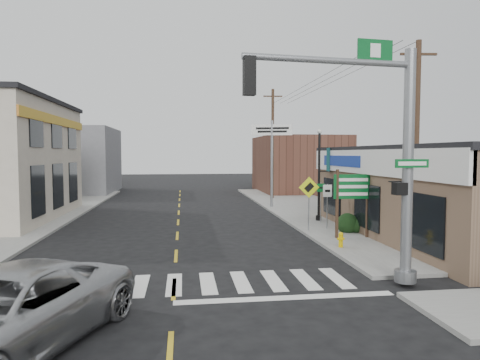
{
  "coord_description": "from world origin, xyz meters",
  "views": [
    {
      "loc": [
        0.27,
        -12.19,
        3.87
      ],
      "look_at": [
        2.6,
        5.05,
        2.8
      ],
      "focal_mm": 32.0,
      "sensor_mm": 36.0,
      "label": 1
    }
  ],
  "objects": [
    {
      "name": "ground",
      "position": [
        0.0,
        0.0,
        0.0
      ],
      "size": [
        140.0,
        140.0,
        0.0
      ],
      "primitive_type": "plane",
      "color": "black",
      "rests_on": "ground"
    },
    {
      "name": "sidewalk_right",
      "position": [
        9.0,
        13.0,
        0.07
      ],
      "size": [
        6.0,
        38.0,
        0.13
      ],
      "primitive_type": "cube",
      "color": "gray",
      "rests_on": "ground"
    },
    {
      "name": "sidewalk_left",
      "position": [
        -9.0,
        13.0,
        0.07
      ],
      "size": [
        6.0,
        38.0,
        0.13
      ],
      "primitive_type": "cube",
      "color": "gray",
      "rests_on": "ground"
    },
    {
      "name": "center_line",
      "position": [
        0.0,
        8.0,
        0.01
      ],
      "size": [
        0.12,
        56.0,
        0.01
      ],
      "primitive_type": "cube",
      "color": "gold",
      "rests_on": "ground"
    },
    {
      "name": "crosswalk",
      "position": [
        0.0,
        0.4,
        0.01
      ],
      "size": [
        11.0,
        2.2,
        0.01
      ],
      "primitive_type": "cube",
      "color": "silver",
      "rests_on": "ground"
    },
    {
      "name": "bldg_distant_right",
      "position": [
        12.0,
        30.0,
        2.8
      ],
      "size": [
        8.0,
        10.0,
        5.6
      ],
      "primitive_type": "cube",
      "color": "brown",
      "rests_on": "ground"
    },
    {
      "name": "bldg_distant_left",
      "position": [
        -11.0,
        32.0,
        3.2
      ],
      "size": [
        9.0,
        10.0,
        6.4
      ],
      "primitive_type": "cube",
      "color": "slate",
      "rests_on": "ground"
    },
    {
      "name": "suv",
      "position": [
        -3.14,
        -3.6,
        0.81
      ],
      "size": [
        4.74,
        6.43,
        1.62
      ],
      "primitive_type": "imported",
      "rotation": [
        0.0,
        0.0,
        -0.4
      ],
      "color": "#A3A5A8",
      "rests_on": "ground"
    },
    {
      "name": "traffic_signal_pole",
      "position": [
        5.89,
        -0.66,
        4.23
      ],
      "size": [
        5.45,
        0.4,
        6.9
      ],
      "rotation": [
        0.0,
        0.0,
        0.1
      ],
      "color": "gray",
      "rests_on": "sidewalk_right"
    },
    {
      "name": "guide_sign",
      "position": [
        7.75,
        5.84,
        2.09
      ],
      "size": [
        1.74,
        0.14,
        3.05
      ],
      "rotation": [
        0.0,
        0.0,
        -0.06
      ],
      "color": "#463020",
      "rests_on": "sidewalk_right"
    },
    {
      "name": "fire_hydrant",
      "position": [
        6.54,
        4.04,
        0.46
      ],
      "size": [
        0.19,
        0.19,
        0.61
      ],
      "rotation": [
        0.0,
        0.0,
        0.06
      ],
      "color": "#D4AD00",
      "rests_on": "sidewalk_right"
    },
    {
      "name": "ped_crossing_sign",
      "position": [
        6.34,
        7.81,
        1.93
      ],
      "size": [
        1.02,
        0.07,
        2.62
      ],
      "rotation": [
        0.0,
        0.0,
        -0.0
      ],
      "color": "gray",
      "rests_on": "sidewalk_right"
    },
    {
      "name": "lamp_post",
      "position": [
        7.89,
        10.82,
        3.1
      ],
      "size": [
        0.66,
        0.52,
        5.11
      ],
      "rotation": [
        0.0,
        0.0,
        0.15
      ],
      "color": "black",
      "rests_on": "sidewalk_right"
    },
    {
      "name": "dance_center_sign",
      "position": [
        6.5,
        17.27,
        4.75
      ],
      "size": [
        2.85,
        0.18,
        6.06
      ],
      "rotation": [
        0.0,
        0.0,
        -0.32
      ],
      "color": "gray",
      "rests_on": "sidewalk_right"
    },
    {
      "name": "bare_tree",
      "position": [
        9.4,
        3.08,
        3.69
      ],
      "size": [
        2.27,
        2.27,
        4.53
      ],
      "rotation": [
        0.0,
        0.0,
        -0.0
      ],
      "color": "black",
      "rests_on": "sidewalk_right"
    },
    {
      "name": "shrub_front",
      "position": [
        10.08,
        3.54,
        0.58
      ],
      "size": [
        1.21,
        1.21,
        0.91
      ],
      "primitive_type": "ellipsoid",
      "color": "#193A1A",
      "rests_on": "sidewalk_right"
    },
    {
      "name": "shrub_back",
      "position": [
        8.11,
        7.26,
        0.51
      ],
      "size": [
        1.02,
        1.02,
        0.77
      ],
      "primitive_type": "ellipsoid",
      "color": "black",
      "rests_on": "sidewalk_right"
    },
    {
      "name": "utility_pole_near",
      "position": [
        9.12,
        3.1,
        4.24
      ],
      "size": [
        1.39,
        0.21,
        8.01
      ],
      "rotation": [
        0.0,
        0.0,
        -0.1
      ],
      "color": "#4E3F20",
      "rests_on": "sidewalk_right"
    },
    {
      "name": "utility_pole_far",
      "position": [
        7.81,
        23.18,
        4.81
      ],
      "size": [
        1.59,
        0.24,
        9.14
      ],
      "rotation": [
        0.0,
        0.0,
        -0.08
      ],
      "color": "#462B1E",
      "rests_on": "sidewalk_right"
    }
  ]
}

